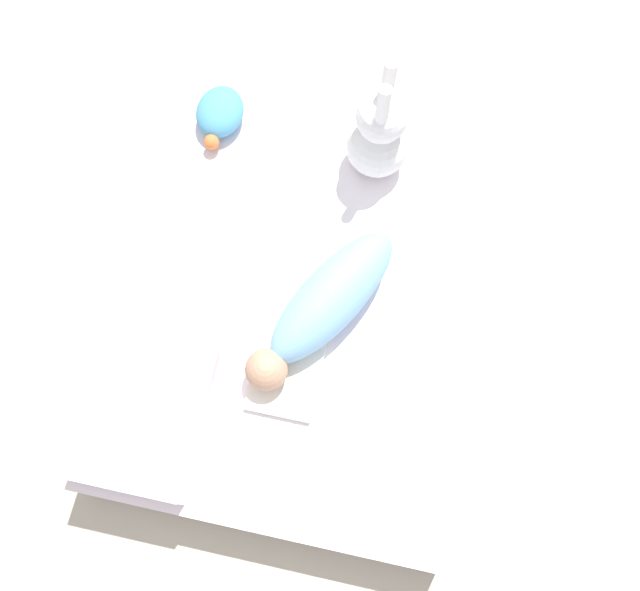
% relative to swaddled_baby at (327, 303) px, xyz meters
% --- Properties ---
extents(ground_plane, '(12.00, 12.00, 0.00)m').
position_rel_swaddled_baby_xyz_m(ground_plane, '(-0.03, -0.06, -0.27)').
color(ground_plane, '#B2A893').
extents(bed_mattress, '(1.18, 0.92, 0.19)m').
position_rel_swaddled_baby_xyz_m(bed_mattress, '(-0.03, -0.06, -0.18)').
color(bed_mattress, white).
rests_on(bed_mattress, ground_plane).
extents(burp_cloth, '(0.24, 0.17, 0.02)m').
position_rel_swaddled_baby_xyz_m(burp_cloth, '(0.17, -0.06, -0.07)').
color(burp_cloth, white).
rests_on(burp_cloth, bed_mattress).
extents(swaddled_baby, '(0.49, 0.34, 0.16)m').
position_rel_swaddled_baby_xyz_m(swaddled_baby, '(0.00, 0.00, 0.00)').
color(swaddled_baby, '#7FB7E5').
rests_on(swaddled_baby, bed_mattress).
extents(pillow, '(0.37, 0.29, 0.09)m').
position_rel_swaddled_baby_xyz_m(pillow, '(0.35, -0.37, -0.04)').
color(pillow, white).
rests_on(pillow, bed_mattress).
extents(bunny_plush, '(0.17, 0.17, 0.37)m').
position_rel_swaddled_baby_xyz_m(bunny_plush, '(-0.47, 0.04, 0.05)').
color(bunny_plush, white).
rests_on(bunny_plush, bed_mattress).
extents(turtle_plush, '(0.20, 0.13, 0.09)m').
position_rel_swaddled_baby_xyz_m(turtle_plush, '(-0.51, -0.42, -0.04)').
color(turtle_plush, '#4C99C6').
rests_on(turtle_plush, bed_mattress).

